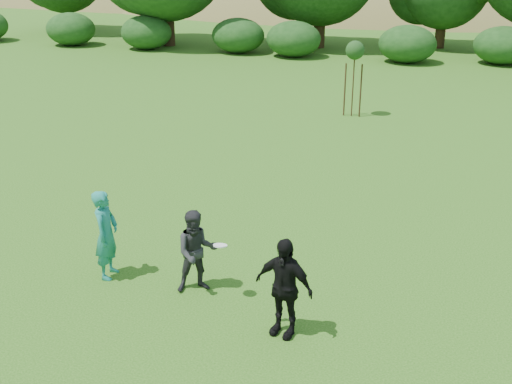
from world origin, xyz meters
TOP-DOWN VIEW (x-y plane):
  - ground at (0.00, 0.00)m, footprint 120.00×120.00m
  - player_teal at (-2.33, 0.35)m, footprint 0.53×0.73m
  - player_grey at (-0.39, 0.35)m, footprint 1.03×0.96m
  - player_black at (1.60, -0.57)m, footprint 1.15×0.69m
  - frisbee at (0.16, 0.20)m, footprint 0.27×0.27m
  - sapling at (0.43, 14.05)m, footprint 0.70×0.70m
  - hillside at (-0.56, 68.45)m, footprint 150.00×72.00m

SIDE VIEW (x-z plane):
  - hillside at x=-0.56m, z-range -37.97..14.03m
  - ground at x=0.00m, z-range 0.00..0.00m
  - player_grey at x=-0.39m, z-range 0.00..1.69m
  - player_black at x=1.60m, z-range 0.00..1.84m
  - player_teal at x=-2.33m, z-range 0.00..1.87m
  - frisbee at x=0.16m, z-range 1.09..1.17m
  - sapling at x=0.43m, z-range 0.99..3.84m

